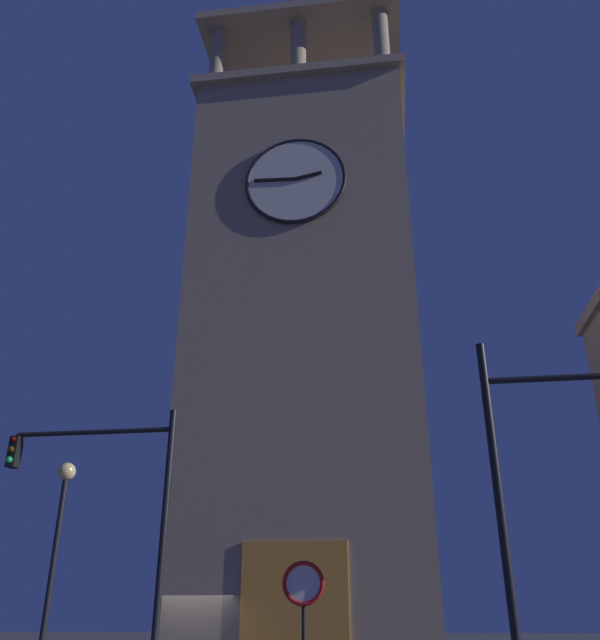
# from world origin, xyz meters

# --- Properties ---
(clocktower) EXTENTS (9.11, 7.91, 30.22)m
(clocktower) POSITION_xyz_m (-3.08, -3.40, 11.94)
(clocktower) COLOR gray
(clocktower) RESTS_ON ground_plane
(traffic_signal_near) EXTENTS (4.11, 0.41, 6.42)m
(traffic_signal_near) POSITION_xyz_m (0.27, 6.15, 4.27)
(traffic_signal_near) COLOR black
(traffic_signal_near) RESTS_ON ground_plane
(traffic_signal_mid) EXTENTS (3.26, 0.41, 6.59)m
(traffic_signal_mid) POSITION_xyz_m (-8.84, 8.97, 4.19)
(traffic_signal_mid) COLOR black
(traffic_signal_mid) RESTS_ON ground_plane
(street_lamp) EXTENTS (0.44, 0.44, 5.42)m
(street_lamp) POSITION_xyz_m (1.94, 5.33, 3.75)
(street_lamp) COLOR black
(street_lamp) RESTS_ON ground_plane
(no_horn_sign) EXTENTS (0.78, 0.14, 2.82)m
(no_horn_sign) POSITION_xyz_m (-4.39, 8.13, 2.21)
(no_horn_sign) COLOR black
(no_horn_sign) RESTS_ON ground_plane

